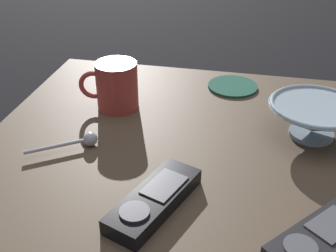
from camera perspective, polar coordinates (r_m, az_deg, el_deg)
The scene contains 8 objects.
ground_plane at distance 0.71m, azimuth 1.78°, elevation -4.97°, with size 6.00×6.00×0.00m, color black.
table at distance 0.70m, azimuth 1.80°, elevation -3.90°, with size 0.66×0.63×0.03m.
cereal_bowl at distance 0.75m, azimuth 18.97°, elevation 1.08°, with size 0.16×0.16×0.06m.
coffee_mug at distance 0.80m, azimuth -6.97°, elevation 5.39°, with size 0.11×0.08×0.09m.
teaspoon at distance 0.70m, azimuth -11.30°, elevation -1.91°, with size 0.10×0.07×0.02m.
tv_remote_near at distance 0.57m, azimuth -1.87°, elevation -9.85°, with size 0.11×0.17×0.03m.
tv_remote_far at distance 0.56m, azimuth 19.82°, elevation -13.82°, with size 0.14×0.15×0.02m.
drink_coaster at distance 0.90m, azimuth 8.66°, elevation 5.27°, with size 0.10×0.10×0.01m.
Camera 1 is at (0.10, -0.57, 0.42)m, focal length 45.57 mm.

